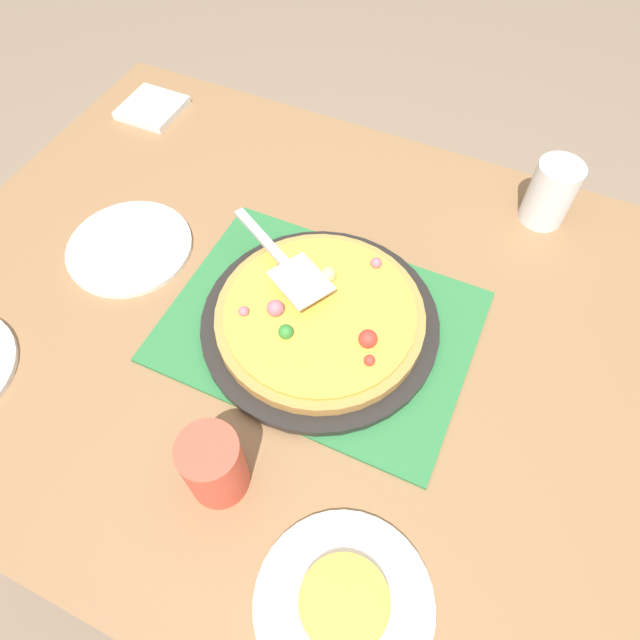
% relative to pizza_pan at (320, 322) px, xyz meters
% --- Properties ---
extents(ground_plane, '(8.00, 8.00, 0.00)m').
position_rel_pizza_pan_xyz_m(ground_plane, '(0.00, 0.00, -0.76)').
color(ground_plane, '#84705B').
extents(dining_table, '(1.40, 1.00, 0.75)m').
position_rel_pizza_pan_xyz_m(dining_table, '(0.00, 0.00, -0.12)').
color(dining_table, olive).
rests_on(dining_table, ground_plane).
extents(placemat, '(0.48, 0.36, 0.01)m').
position_rel_pizza_pan_xyz_m(placemat, '(0.00, 0.00, -0.01)').
color(placemat, '#2D753D').
rests_on(placemat, dining_table).
extents(pizza_pan, '(0.38, 0.38, 0.01)m').
position_rel_pizza_pan_xyz_m(pizza_pan, '(0.00, 0.00, 0.00)').
color(pizza_pan, black).
rests_on(pizza_pan, placemat).
extents(pizza, '(0.33, 0.33, 0.05)m').
position_rel_pizza_pan_xyz_m(pizza, '(-0.00, 0.00, 0.02)').
color(pizza, '#B78442').
rests_on(pizza, pizza_pan).
extents(plate_far_right, '(0.22, 0.22, 0.01)m').
position_rel_pizza_pan_xyz_m(plate_far_right, '(0.19, -0.35, -0.01)').
color(plate_far_right, white).
rests_on(plate_far_right, dining_table).
extents(plate_side, '(0.22, 0.22, 0.01)m').
position_rel_pizza_pan_xyz_m(plate_side, '(-0.38, 0.01, -0.01)').
color(plate_side, white).
rests_on(plate_side, dining_table).
extents(served_slice_right, '(0.11, 0.11, 0.02)m').
position_rel_pizza_pan_xyz_m(served_slice_right, '(0.19, -0.35, 0.01)').
color(served_slice_right, gold).
rests_on(served_slice_right, plate_far_right).
extents(cup_near, '(0.08, 0.08, 0.12)m').
position_rel_pizza_pan_xyz_m(cup_near, '(-0.02, -0.28, 0.05)').
color(cup_near, '#E04C38').
rests_on(cup_near, dining_table).
extents(cup_far, '(0.08, 0.08, 0.12)m').
position_rel_pizza_pan_xyz_m(cup_far, '(0.27, 0.39, 0.05)').
color(cup_far, white).
rests_on(cup_far, dining_table).
extents(pizza_server, '(0.22, 0.15, 0.01)m').
position_rel_pizza_pan_xyz_m(pizza_server, '(-0.09, 0.05, 0.06)').
color(pizza_server, silver).
rests_on(pizza_server, pizza).
extents(napkin_stack, '(0.12, 0.12, 0.02)m').
position_rel_pizza_pan_xyz_m(napkin_stack, '(-0.56, 0.36, -0.01)').
color(napkin_stack, white).
rests_on(napkin_stack, dining_table).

